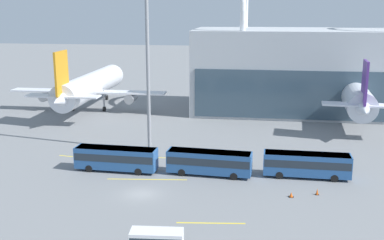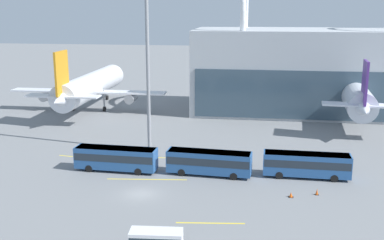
# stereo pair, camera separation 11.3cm
# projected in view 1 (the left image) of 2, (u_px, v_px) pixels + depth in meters

# --- Properties ---
(ground_plane) EXTENTS (440.00, 440.00, 0.00)m
(ground_plane) POSITION_uv_depth(u_px,v_px,m) (141.00, 194.00, 59.33)
(ground_plane) COLOR slate
(airliner_at_gate_near) EXTENTS (34.36, 38.67, 14.36)m
(airliner_at_gate_near) POSITION_uv_depth(u_px,v_px,m) (89.00, 86.00, 105.42)
(airliner_at_gate_near) COLOR silver
(airliner_at_gate_near) RESTS_ON ground_plane
(airliner_at_gate_far) EXTENTS (37.97, 39.46, 13.65)m
(airliner_at_gate_far) POSITION_uv_depth(u_px,v_px,m) (353.00, 93.00, 96.22)
(airliner_at_gate_far) COLOR silver
(airliner_at_gate_far) RESTS_ON ground_plane
(shuttle_bus_0) EXTENTS (11.61, 3.21, 3.33)m
(shuttle_bus_0) POSITION_uv_depth(u_px,v_px,m) (116.00, 157.00, 67.17)
(shuttle_bus_0) COLOR #285693
(shuttle_bus_0) RESTS_ON ground_plane
(shuttle_bus_1) EXTENTS (11.68, 3.56, 3.33)m
(shuttle_bus_1) POSITION_uv_depth(u_px,v_px,m) (209.00, 161.00, 65.50)
(shuttle_bus_1) COLOR #285693
(shuttle_bus_1) RESTS_ON ground_plane
(shuttle_bus_2) EXTENTS (11.57, 2.99, 3.33)m
(shuttle_bus_2) POSITION_uv_depth(u_px,v_px,m) (307.00, 163.00, 64.59)
(shuttle_bus_2) COLOR #285693
(shuttle_bus_2) RESTS_ON ground_plane
(service_van_foreground) EXTENTS (5.11, 2.31, 2.10)m
(service_van_foreground) POSITION_uv_depth(u_px,v_px,m) (157.00, 239.00, 45.23)
(service_van_foreground) COLOR silver
(service_van_foreground) RESTS_ON ground_plane
(floodlight_mast) EXTENTS (3.04, 3.04, 31.31)m
(floodlight_mast) POSITION_uv_depth(u_px,v_px,m) (147.00, 10.00, 71.68)
(floodlight_mast) COLOR gray
(floodlight_mast) RESTS_ON ground_plane
(lane_stripe_0) EXTENTS (7.36, 1.07, 0.01)m
(lane_stripe_0) POSITION_uv_depth(u_px,v_px,m) (211.00, 223.00, 51.36)
(lane_stripe_0) COLOR yellow
(lane_stripe_0) RESTS_ON ground_plane
(lane_stripe_3) EXTENTS (10.65, 1.58, 0.01)m
(lane_stripe_3) POSITION_uv_depth(u_px,v_px,m) (147.00, 158.00, 73.32)
(lane_stripe_3) COLOR yellow
(lane_stripe_3) RESTS_ON ground_plane
(lane_stripe_4) EXTENTS (9.99, 1.96, 0.01)m
(lane_stripe_4) POSITION_uv_depth(u_px,v_px,m) (88.00, 158.00, 72.98)
(lane_stripe_4) COLOR yellow
(lane_stripe_4) RESTS_ON ground_plane
(lane_stripe_5) EXTENTS (10.67, 1.41, 0.01)m
(lane_stripe_5) POSITION_uv_depth(u_px,v_px,m) (147.00, 179.00, 64.21)
(lane_stripe_5) COLOR yellow
(lane_stripe_5) RESTS_ON ground_plane
(traffic_cone_0) EXTENTS (0.45, 0.45, 0.79)m
(traffic_cone_0) POSITION_uv_depth(u_px,v_px,m) (317.00, 192.00, 58.97)
(traffic_cone_0) COLOR black
(traffic_cone_0) RESTS_ON ground_plane
(traffic_cone_1) EXTENTS (0.61, 0.61, 0.62)m
(traffic_cone_1) POSITION_uv_depth(u_px,v_px,m) (291.00, 195.00, 58.26)
(traffic_cone_1) COLOR black
(traffic_cone_1) RESTS_ON ground_plane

